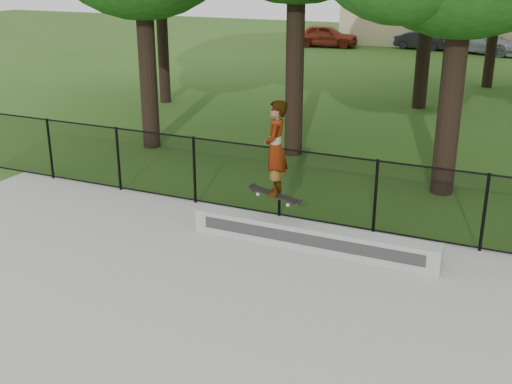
% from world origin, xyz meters
% --- Properties ---
extents(ground, '(100.00, 100.00, 0.00)m').
position_xyz_m(ground, '(0.00, 0.00, 0.00)').
color(ground, '#294F16').
rests_on(ground, ground).
extents(concrete_slab, '(14.00, 12.00, 0.06)m').
position_xyz_m(concrete_slab, '(0.00, 0.00, 0.03)').
color(concrete_slab, '#ABABA6').
rests_on(concrete_slab, ground).
extents(grind_ledge, '(4.70, 0.40, 0.45)m').
position_xyz_m(grind_ledge, '(1.15, 4.70, 0.28)').
color(grind_ledge, '#AAA9A4').
rests_on(grind_ledge, concrete_slab).
extents(car_a, '(4.12, 2.02, 1.36)m').
position_xyz_m(car_a, '(-8.33, 33.37, 0.68)').
color(car_a, maroon).
rests_on(car_a, ground).
extents(car_b, '(2.87, 1.24, 1.02)m').
position_xyz_m(car_b, '(-2.69, 34.64, 0.51)').
color(car_b, black).
rests_on(car_b, ground).
extents(car_c, '(4.69, 3.33, 1.36)m').
position_xyz_m(car_c, '(0.95, 34.20, 0.68)').
color(car_c, '#9A9FAF').
rests_on(car_c, ground).
extents(skater_airborne, '(0.83, 0.71, 1.91)m').
position_xyz_m(skater_airborne, '(0.42, 4.68, 1.87)').
color(skater_airborne, black).
rests_on(skater_airborne, ground).
extents(chainlink_fence, '(16.06, 0.06, 1.50)m').
position_xyz_m(chainlink_fence, '(0.00, 5.90, 0.81)').
color(chainlink_fence, black).
rests_on(chainlink_fence, concrete_slab).
extents(distant_building, '(12.40, 6.40, 4.30)m').
position_xyz_m(distant_building, '(-2.00, 38.00, 2.16)').
color(distant_building, '#C2B488').
rests_on(distant_building, ground).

